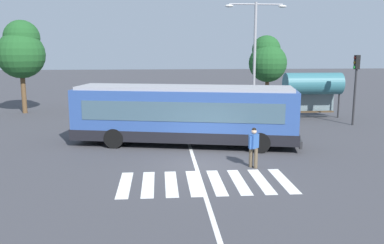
# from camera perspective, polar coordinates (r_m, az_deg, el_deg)

# --- Properties ---
(ground_plane) EXTENTS (160.00, 160.00, 0.00)m
(ground_plane) POSITION_cam_1_polar(r_m,az_deg,el_deg) (17.69, 1.65, -6.07)
(ground_plane) COLOR #3D3D42
(city_transit_bus) EXTENTS (11.84, 4.93, 3.06)m
(city_transit_bus) POSITION_cam_1_polar(r_m,az_deg,el_deg) (21.06, -1.05, 1.02)
(city_transit_bus) COLOR black
(city_transit_bus) RESTS_ON ground_plane
(pedestrian_crossing_street) EXTENTS (0.47, 0.46, 1.72)m
(pedestrian_crossing_street) POSITION_cam_1_polar(r_m,az_deg,el_deg) (17.32, 8.60, -3.22)
(pedestrian_crossing_street) COLOR brown
(pedestrian_crossing_street) RESTS_ON ground_plane
(parked_car_red) EXTENTS (2.23, 4.65, 1.35)m
(parked_car_red) POSITION_cam_1_polar(r_m,az_deg,el_deg) (32.80, -10.57, 2.74)
(parked_car_red) COLOR black
(parked_car_red) RESTS_ON ground_plane
(parked_car_teal) EXTENTS (2.30, 4.67, 1.35)m
(parked_car_teal) POSITION_cam_1_polar(r_m,az_deg,el_deg) (32.86, -5.85, 2.88)
(parked_car_teal) COLOR black
(parked_car_teal) RESTS_ON ground_plane
(parked_car_blue) EXTENTS (2.02, 4.57, 1.35)m
(parked_car_blue) POSITION_cam_1_polar(r_m,az_deg,el_deg) (33.07, -1.41, 2.98)
(parked_car_blue) COLOR black
(parked_car_blue) RESTS_ON ground_plane
(parked_car_white) EXTENTS (2.27, 4.66, 1.35)m
(parked_car_white) POSITION_cam_1_polar(r_m,az_deg,el_deg) (32.98, 3.66, 2.94)
(parked_car_white) COLOR black
(parked_car_white) RESTS_ON ground_plane
(traffic_light_far_corner) EXTENTS (0.33, 0.32, 4.54)m
(traffic_light_far_corner) POSITION_cam_1_polar(r_m,az_deg,el_deg) (28.42, 21.88, 5.67)
(traffic_light_far_corner) COLOR #28282B
(traffic_light_far_corner) RESTS_ON ground_plane
(bus_stop_shelter) EXTENTS (4.09, 1.54, 3.25)m
(bus_stop_shelter) POSITION_cam_1_polar(r_m,az_deg,el_deg) (30.44, 16.51, 5.05)
(bus_stop_shelter) COLOR #28282B
(bus_stop_shelter) RESTS_ON ground_plane
(twin_arm_street_lamp) EXTENTS (4.41, 0.32, 8.16)m
(twin_arm_street_lamp) POSITION_cam_1_polar(r_m,az_deg,el_deg) (30.09, 8.76, 10.37)
(twin_arm_street_lamp) COLOR #939399
(twin_arm_street_lamp) RESTS_ON ground_plane
(background_tree_left) EXTENTS (3.58, 3.58, 7.07)m
(background_tree_left) POSITION_cam_1_polar(r_m,az_deg,el_deg) (33.96, -22.74, 9.26)
(background_tree_left) COLOR brown
(background_tree_left) RESTS_ON ground_plane
(background_tree_right) EXTENTS (3.41, 3.41, 6.10)m
(background_tree_right) POSITION_cam_1_polar(r_m,az_deg,el_deg) (37.77, 10.46, 8.60)
(background_tree_right) COLOR brown
(background_tree_right) RESTS_ON ground_plane
(crosswalk_painted_stripes) EXTENTS (6.44, 2.97, 0.01)m
(crosswalk_painted_stripes) POSITION_cam_1_polar(r_m,az_deg,el_deg) (15.51, 1.88, -8.44)
(crosswalk_painted_stripes) COLOR silver
(crosswalk_painted_stripes) RESTS_ON ground_plane
(lane_center_line) EXTENTS (0.16, 24.00, 0.01)m
(lane_center_line) POSITION_cam_1_polar(r_m,az_deg,el_deg) (19.58, 0.01, -4.44)
(lane_center_line) COLOR silver
(lane_center_line) RESTS_ON ground_plane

